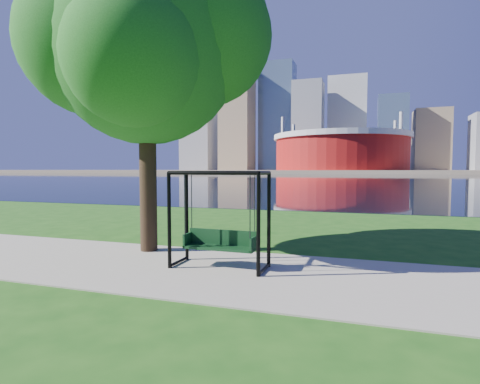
% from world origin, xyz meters
% --- Properties ---
extents(ground, '(900.00, 900.00, 0.00)m').
position_xyz_m(ground, '(0.00, 0.00, 0.00)').
color(ground, '#1E5114').
rests_on(ground, ground).
extents(path, '(120.00, 4.00, 0.03)m').
position_xyz_m(path, '(0.00, -0.50, 0.01)').
color(path, '#9E937F').
rests_on(path, ground).
extents(river, '(900.00, 180.00, 0.02)m').
position_xyz_m(river, '(0.00, 102.00, 0.01)').
color(river, black).
rests_on(river, ground).
extents(far_bank, '(900.00, 228.00, 2.00)m').
position_xyz_m(far_bank, '(0.00, 306.00, 1.00)').
color(far_bank, '#937F60').
rests_on(far_bank, ground).
extents(stadium, '(83.00, 83.00, 32.00)m').
position_xyz_m(stadium, '(-10.00, 235.00, 14.23)').
color(stadium, maroon).
rests_on(stadium, far_bank).
extents(skyline, '(392.00, 66.00, 96.50)m').
position_xyz_m(skyline, '(-4.27, 319.39, 35.89)').
color(skyline, gray).
rests_on(skyline, far_bank).
extents(swing, '(2.18, 0.97, 2.22)m').
position_xyz_m(swing, '(-0.23, -0.22, 1.07)').
color(swing, black).
rests_on(swing, ground).
extents(park_tree, '(6.47, 5.85, 8.04)m').
position_xyz_m(park_tree, '(-2.77, 0.89, 5.58)').
color(park_tree, black).
rests_on(park_tree, ground).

